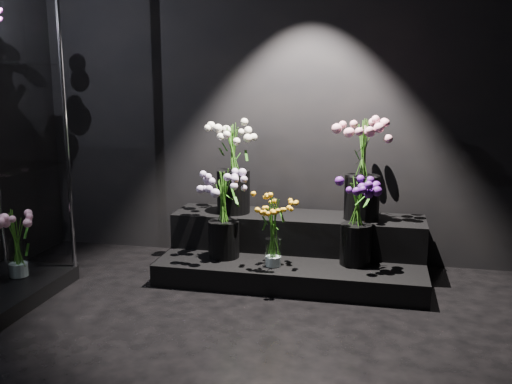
% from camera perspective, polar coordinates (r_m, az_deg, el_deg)
% --- Properties ---
extents(floor, '(4.00, 4.00, 0.00)m').
position_cam_1_polar(floor, '(3.16, -5.39, -17.34)').
color(floor, black).
rests_on(floor, ground).
extents(wall_back, '(4.00, 0.00, 4.00)m').
position_cam_1_polar(wall_back, '(4.71, 1.80, 10.09)').
color(wall_back, black).
rests_on(wall_back, floor).
extents(display_riser, '(1.97, 0.88, 0.44)m').
position_cam_1_polar(display_riser, '(4.49, 3.91, -5.84)').
color(display_riser, black).
rests_on(display_riser, floor).
extents(bouquet_orange_bells, '(0.31, 0.31, 0.55)m').
position_cam_1_polar(bouquet_orange_bells, '(4.10, 1.75, -3.58)').
color(bouquet_orange_bells, white).
rests_on(bouquet_orange_bells, display_riser).
extents(bouquet_lilac, '(0.49, 0.49, 0.67)m').
position_cam_1_polar(bouquet_lilac, '(4.28, -3.28, -1.50)').
color(bouquet_lilac, black).
rests_on(bouquet_lilac, display_riser).
extents(bouquet_purple, '(0.43, 0.43, 0.64)m').
position_cam_1_polar(bouquet_purple, '(4.18, 10.03, -2.32)').
color(bouquet_purple, black).
rests_on(bouquet_purple, display_riser).
extents(bouquet_cream_roses, '(0.50, 0.50, 0.71)m').
position_cam_1_polar(bouquet_cream_roses, '(4.52, -2.29, 3.06)').
color(bouquet_cream_roses, black).
rests_on(bouquet_cream_roses, display_riser).
extents(bouquet_pink_roses, '(0.48, 0.48, 0.78)m').
position_cam_1_polar(bouquet_pink_roses, '(4.38, 10.66, 2.86)').
color(bouquet_pink_roses, black).
rests_on(bouquet_pink_roses, display_riser).
extents(bouquet_case_base_pink, '(0.37, 0.37, 0.48)m').
position_cam_1_polar(bouquet_case_base_pink, '(4.41, -22.85, -4.61)').
color(bouquet_case_base_pink, white).
rests_on(bouquet_case_base_pink, display_case).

